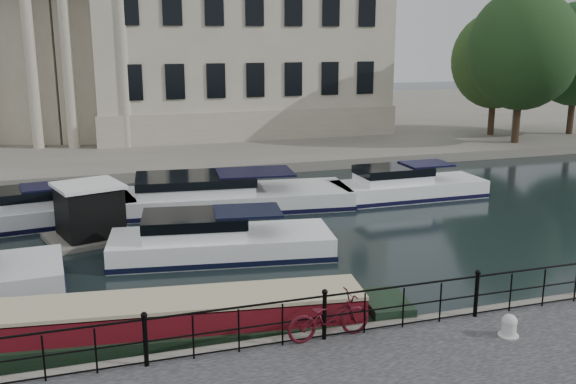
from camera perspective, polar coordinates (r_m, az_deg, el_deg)
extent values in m
plane|color=black|center=(17.24, 0.47, -11.37)|extent=(160.00, 160.00, 0.00)
cube|color=#6B665B|center=(54.51, -12.61, 5.92)|extent=(120.00, 42.00, 0.55)
cylinder|color=black|center=(14.05, -12.55, -12.86)|extent=(0.10, 0.10, 1.10)
sphere|color=black|center=(13.80, -12.68, -10.63)|extent=(0.14, 0.14, 0.14)
cylinder|color=black|center=(14.86, 3.26, -11.01)|extent=(0.10, 0.10, 1.10)
sphere|color=black|center=(14.62, 3.29, -8.87)|extent=(0.14, 0.14, 0.14)
cylinder|color=black|center=(16.62, 16.39, -8.82)|extent=(0.10, 0.10, 1.10)
sphere|color=black|center=(16.41, 16.53, -6.88)|extent=(0.14, 0.14, 0.14)
cylinder|color=black|center=(14.66, 3.29, -9.23)|extent=(24.00, 0.05, 0.05)
cylinder|color=black|center=(14.86, 3.26, -11.01)|extent=(24.00, 0.04, 0.04)
cylinder|color=black|center=(15.06, 3.23, -12.63)|extent=(24.00, 0.04, 0.04)
cube|color=#ADA38C|center=(49.06, -5.16, 13.90)|extent=(20.00, 14.00, 14.00)
cube|color=#9E937F|center=(49.40, -5.01, 6.92)|extent=(20.30, 14.30, 2.00)
cube|color=#ADA38C|center=(43.90, -16.12, 11.51)|extent=(5.73, 4.06, 11.00)
cylinder|color=#ADA38C|center=(41.11, -14.43, 10.66)|extent=(0.70, 0.70, 9.80)
cylinder|color=#ADA38C|center=(41.74, -18.95, 10.40)|extent=(0.70, 0.70, 9.80)
cube|color=#ADA38C|center=(45.41, -22.56, 11.06)|extent=(5.90, 4.56, 11.00)
cylinder|color=#ADA38C|center=(42.42, -21.83, 10.20)|extent=(0.70, 0.70, 9.80)
cylinder|color=#59595B|center=(44.51, 19.67, 9.34)|extent=(0.16, 0.16, 8.00)
sphere|color=#FFF2CC|center=(43.76, 20.78, 14.38)|extent=(0.24, 0.24, 0.24)
imported|color=#430C15|center=(14.92, 3.64, -11.01)|extent=(2.05, 0.82, 1.06)
cylinder|color=beige|center=(15.97, 19.04, -11.41)|extent=(0.34, 0.34, 0.36)
sphere|color=beige|center=(15.90, 19.09, -10.83)|extent=(0.36, 0.36, 0.36)
cylinder|color=beige|center=(16.04, 18.99, -11.94)|extent=(0.48, 0.48, 0.03)
cube|color=black|center=(16.28, -12.54, -12.92)|extent=(13.49, 3.51, 0.80)
cube|color=#5D0D15|center=(16.01, -12.67, -10.84)|extent=(10.80, 2.89, 0.62)
cube|color=tan|center=(15.85, -12.74, -9.52)|extent=(10.81, 2.95, 0.09)
cube|color=#6B665B|center=(24.83, -17.05, -3.93)|extent=(3.62, 3.28, 0.25)
cube|color=black|center=(24.54, -17.22, -1.59)|extent=(2.51, 2.51, 1.82)
cube|color=white|center=(24.32, -17.38, 0.57)|extent=(2.76, 2.76, 0.12)
cube|color=white|center=(22.06, -5.90, -5.18)|extent=(7.76, 3.70, 1.20)
cube|color=black|center=(22.09, -5.89, -5.38)|extent=(7.84, 3.74, 0.18)
cube|color=white|center=(21.78, -8.30, -3.16)|extent=(3.64, 2.62, 0.90)
cube|color=black|center=(21.73, -3.63, -1.70)|extent=(2.49, 2.14, 0.08)
cube|color=silver|center=(27.29, -21.95, -2.43)|extent=(8.35, 3.37, 1.20)
cube|color=black|center=(27.31, -21.93, -2.59)|extent=(8.44, 3.40, 0.18)
cube|color=silver|center=(27.06, -24.16, -0.91)|extent=(3.87, 2.36, 0.90)
cube|color=black|center=(27.04, -20.15, 0.54)|extent=(2.63, 1.93, 0.08)
cube|color=silver|center=(28.11, -5.54, -1.03)|extent=(11.13, 4.45, 1.20)
cube|color=black|center=(28.13, -5.54, -1.19)|extent=(11.24, 4.50, 0.18)
cube|color=silver|center=(27.80, -8.25, 0.53)|extent=(5.14, 3.21, 0.90)
cube|color=black|center=(27.96, -2.96, 1.78)|extent=(3.48, 2.64, 0.08)
cube|color=white|center=(30.32, 10.68, -0.12)|extent=(7.11, 2.42, 1.20)
cube|color=black|center=(30.34, 10.67, -0.27)|extent=(7.18, 2.44, 0.18)
cube|color=white|center=(29.73, 9.31, 1.35)|extent=(3.20, 1.97, 0.90)
cube|color=black|center=(30.45, 12.20, 2.47)|extent=(2.14, 1.68, 0.08)
cylinder|color=black|center=(44.36, 19.68, 6.20)|extent=(0.44, 0.44, 3.20)
ellipsoid|color=#153310|center=(44.07, 20.14, 11.80)|extent=(6.95, 6.95, 7.68)
sphere|color=#153310|center=(44.15, 20.98, 10.54)|extent=(5.12, 5.12, 5.12)
cylinder|color=black|center=(47.61, 17.65, 6.55)|extent=(0.44, 0.44, 2.78)
ellipsoid|color=#1F3D13|center=(47.33, 17.98, 11.08)|extent=(6.03, 6.03, 6.66)
sphere|color=#1F3D13|center=(47.40, 18.79, 10.06)|extent=(4.44, 4.44, 4.44)
cylinder|color=black|center=(49.97, 23.86, 6.47)|extent=(0.44, 0.44, 2.99)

